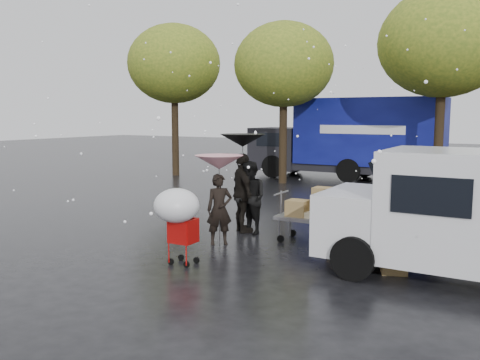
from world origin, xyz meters
The scene contains 13 objects.
ground centered at (0.00, 0.00, 0.00)m, with size 90.00×90.00×0.00m, color black.
person_pink centered at (-0.39, 0.24, 0.77)m, with size 0.56×0.37×1.53m, color black.
person_middle centered at (-0.30, 1.45, 0.86)m, with size 0.83×0.65×1.72m, color black.
person_black centered at (-0.54, 1.50, 0.95)m, with size 1.11×0.46×1.89m, color black.
umbrella_pink centered at (-0.39, 0.24, 1.79)m, with size 1.04×1.04×1.94m.
umbrella_black centered at (-0.54, 1.50, 2.19)m, with size 1.07×1.07×2.35m.
vendor_cart centered at (1.38, 1.34, 0.73)m, with size 1.52×0.80×1.27m.
shopping_cart centered at (-0.18, -1.52, 1.06)m, with size 0.84×0.84×1.46m.
white_van centered at (4.68, 0.31, 1.16)m, with size 4.91×2.18×2.20m.
blue_truck centered at (-1.51, 12.62, 1.76)m, with size 8.30×2.60×3.50m.
box_ground_near centered at (3.39, 0.05, 0.20)m, with size 0.44×0.35×0.39m, color brown.
box_ground_far centered at (1.92, 1.45, 0.19)m, with size 0.48×0.38×0.38m, color brown.
tree_row centered at (-0.47, 10.00, 5.02)m, with size 21.60×4.40×7.12m.
Camera 1 is at (5.39, -8.86, 2.79)m, focal length 38.00 mm.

